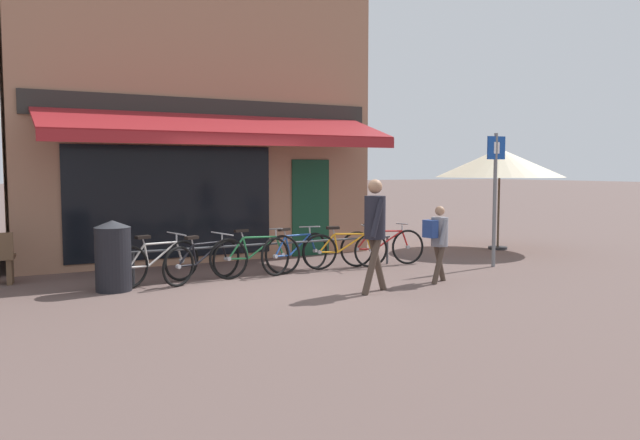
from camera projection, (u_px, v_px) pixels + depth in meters
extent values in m
plane|color=brown|center=(276.00, 287.00, 10.05)|extent=(160.00, 160.00, 0.00)
cube|color=#9E7056|center=(190.00, 115.00, 13.77)|extent=(7.40, 3.00, 6.18)
cube|color=black|center=(173.00, 202.00, 12.20)|extent=(4.07, 0.04, 2.20)
cube|color=#143D28|center=(311.00, 208.00, 13.64)|extent=(0.90, 0.04, 2.10)
cube|color=#282623|center=(212.00, 110.00, 12.43)|extent=(7.03, 0.06, 0.44)
cube|color=maroon|center=(225.00, 124.00, 11.79)|extent=(6.66, 1.58, 0.50)
cube|color=maroon|center=(240.00, 140.00, 11.12)|extent=(6.66, 0.03, 0.20)
cylinder|color=#47494F|center=(273.00, 244.00, 11.26)|extent=(5.07, 0.04, 0.04)
cylinder|color=#47494F|center=(133.00, 269.00, 10.12)|extent=(0.04, 0.04, 0.55)
cylinder|color=#47494F|center=(387.00, 250.00, 12.45)|extent=(0.04, 0.04, 0.55)
torus|color=black|center=(182.00, 261.00, 10.56)|extent=(0.68, 0.32, 0.70)
cylinder|color=#9E9EA3|center=(182.00, 261.00, 10.56)|extent=(0.09, 0.08, 0.07)
torus|color=black|center=(129.00, 268.00, 9.80)|extent=(0.68, 0.32, 0.70)
cylinder|color=#9E9EA3|center=(129.00, 268.00, 9.80)|extent=(0.09, 0.08, 0.07)
cylinder|color=#BCB7B2|center=(163.00, 254.00, 10.25)|extent=(0.54, 0.21, 0.37)
cylinder|color=#BCB7B2|center=(161.00, 243.00, 10.21)|extent=(0.59, 0.25, 0.05)
cylinder|color=#BCB7B2|center=(146.00, 255.00, 10.02)|extent=(0.11, 0.09, 0.37)
cylinder|color=#BCB7B2|center=(139.00, 267.00, 9.94)|extent=(0.34, 0.16, 0.05)
cylinder|color=#BCB7B2|center=(137.00, 256.00, 9.89)|extent=(0.30, 0.12, 0.36)
cylinder|color=#BCB7B2|center=(179.00, 251.00, 10.50)|extent=(0.14, 0.10, 0.34)
cylinder|color=#9E9EA3|center=(144.00, 241.00, 9.96)|extent=(0.06, 0.05, 0.11)
cube|color=black|center=(143.00, 237.00, 9.94)|extent=(0.26, 0.18, 0.05)
cylinder|color=#9E9EA3|center=(176.00, 238.00, 10.43)|extent=(0.04, 0.04, 0.14)
cylinder|color=#9E9EA3|center=(177.00, 234.00, 10.42)|extent=(0.21, 0.50, 0.05)
torus|color=black|center=(226.00, 258.00, 10.92)|extent=(0.63, 0.37, 0.67)
cylinder|color=#9E9EA3|center=(226.00, 258.00, 10.92)|extent=(0.09, 0.09, 0.07)
torus|color=black|center=(178.00, 267.00, 10.02)|extent=(0.63, 0.37, 0.67)
cylinder|color=#9E9EA3|center=(178.00, 267.00, 10.02)|extent=(0.09, 0.09, 0.07)
cylinder|color=black|center=(209.00, 253.00, 10.56)|extent=(0.57, 0.29, 0.36)
cylinder|color=black|center=(208.00, 243.00, 10.50)|extent=(0.62, 0.34, 0.05)
cylinder|color=black|center=(194.00, 255.00, 10.28)|extent=(0.11, 0.10, 0.35)
cylinder|color=black|center=(187.00, 266.00, 10.17)|extent=(0.36, 0.21, 0.05)
cylinder|color=black|center=(186.00, 255.00, 10.12)|extent=(0.32, 0.16, 0.35)
cylinder|color=black|center=(224.00, 250.00, 10.85)|extent=(0.15, 0.12, 0.32)
cylinder|color=#9E9EA3|center=(192.00, 242.00, 10.21)|extent=(0.06, 0.05, 0.11)
cube|color=black|center=(192.00, 238.00, 10.19)|extent=(0.26, 0.20, 0.06)
cylinder|color=#9E9EA3|center=(222.00, 238.00, 10.77)|extent=(0.04, 0.04, 0.14)
cylinder|color=#9E9EA3|center=(222.00, 234.00, 10.77)|extent=(0.26, 0.48, 0.05)
torus|color=black|center=(283.00, 255.00, 11.22)|extent=(0.71, 0.14, 0.71)
cylinder|color=#9E9EA3|center=(283.00, 255.00, 11.22)|extent=(0.07, 0.07, 0.08)
torus|color=black|center=(229.00, 259.00, 10.72)|extent=(0.71, 0.14, 0.71)
cylinder|color=#9E9EA3|center=(229.00, 259.00, 10.72)|extent=(0.07, 0.07, 0.08)
cylinder|color=#23703D|center=(262.00, 247.00, 11.03)|extent=(0.58, 0.09, 0.38)
cylinder|color=#23703D|center=(260.00, 237.00, 11.01)|extent=(0.64, 0.05, 0.05)
cylinder|color=#23703D|center=(246.00, 248.00, 10.88)|extent=(0.12, 0.08, 0.37)
cylinder|color=#23703D|center=(239.00, 259.00, 10.80)|extent=(0.36, 0.04, 0.05)
cylinder|color=#23703D|center=(236.00, 248.00, 10.79)|extent=(0.31, 0.08, 0.37)
cylinder|color=#23703D|center=(279.00, 246.00, 11.20)|extent=(0.15, 0.07, 0.34)
cylinder|color=#9E9EA3|center=(242.00, 235.00, 10.85)|extent=(0.06, 0.04, 0.11)
cube|color=black|center=(241.00, 231.00, 10.84)|extent=(0.24, 0.11, 0.06)
cylinder|color=#9E9EA3|center=(276.00, 233.00, 11.17)|extent=(0.03, 0.04, 0.14)
cylinder|color=#9E9EA3|center=(276.00, 229.00, 11.17)|extent=(0.04, 0.52, 0.08)
torus|color=black|center=(315.00, 251.00, 11.86)|extent=(0.68, 0.34, 0.69)
cylinder|color=#9E9EA3|center=(315.00, 251.00, 11.86)|extent=(0.09, 0.09, 0.07)
torus|color=black|center=(275.00, 257.00, 11.06)|extent=(0.68, 0.34, 0.69)
cylinder|color=#9E9EA3|center=(275.00, 257.00, 11.06)|extent=(0.09, 0.09, 0.07)
cylinder|color=#1E4793|center=(300.00, 245.00, 11.55)|extent=(0.56, 0.27, 0.37)
cylinder|color=#1E4793|center=(298.00, 235.00, 11.52)|extent=(0.63, 0.26, 0.05)
cylinder|color=#1E4793|center=(288.00, 246.00, 11.30)|extent=(0.12, 0.04, 0.36)
cylinder|color=#1E4793|center=(283.00, 256.00, 11.20)|extent=(0.36, 0.16, 0.05)
cylinder|color=#1E4793|center=(281.00, 246.00, 11.16)|extent=(0.30, 0.17, 0.36)
cylinder|color=#1E4793|center=(313.00, 242.00, 11.81)|extent=(0.16, 0.06, 0.34)
cylinder|color=#9E9EA3|center=(285.00, 233.00, 11.26)|extent=(0.06, 0.03, 0.11)
cube|color=black|center=(284.00, 230.00, 11.24)|extent=(0.26, 0.18, 0.06)
cylinder|color=#9E9EA3|center=(310.00, 230.00, 11.76)|extent=(0.04, 0.04, 0.14)
cylinder|color=#9E9EA3|center=(310.00, 227.00, 11.76)|extent=(0.21, 0.49, 0.06)
torus|color=black|center=(371.00, 250.00, 11.97)|extent=(0.69, 0.22, 0.68)
cylinder|color=#9E9EA3|center=(371.00, 250.00, 11.97)|extent=(0.08, 0.08, 0.07)
torus|color=black|center=(320.00, 252.00, 11.69)|extent=(0.69, 0.22, 0.68)
cylinder|color=#9E9EA3|center=(320.00, 252.00, 11.69)|extent=(0.08, 0.08, 0.07)
cylinder|color=orange|center=(352.00, 243.00, 11.84)|extent=(0.56, 0.17, 0.37)
cylinder|color=orange|center=(350.00, 234.00, 11.81)|extent=(0.63, 0.16, 0.05)
cylinder|color=orange|center=(336.00, 243.00, 11.75)|extent=(0.12, 0.04, 0.36)
cylinder|color=orange|center=(329.00, 252.00, 11.74)|extent=(0.36, 0.11, 0.05)
cylinder|color=orange|center=(327.00, 243.00, 11.70)|extent=(0.31, 0.12, 0.36)
cylinder|color=orange|center=(368.00, 242.00, 11.94)|extent=(0.15, 0.04, 0.33)
cylinder|color=#9E9EA3|center=(334.00, 231.00, 11.71)|extent=(0.05, 0.02, 0.11)
cube|color=black|center=(333.00, 228.00, 11.69)|extent=(0.26, 0.15, 0.06)
cylinder|color=#9E9EA3|center=(366.00, 230.00, 11.89)|extent=(0.03, 0.04, 0.14)
cylinder|color=#9E9EA3|center=(366.00, 227.00, 11.88)|extent=(0.13, 0.51, 0.06)
torus|color=black|center=(408.00, 247.00, 12.42)|extent=(0.70, 0.20, 0.69)
cylinder|color=#9E9EA3|center=(408.00, 247.00, 12.42)|extent=(0.08, 0.08, 0.07)
torus|color=black|center=(357.00, 249.00, 12.09)|extent=(0.70, 0.20, 0.69)
cylinder|color=#9E9EA3|center=(357.00, 249.00, 12.09)|extent=(0.08, 0.08, 0.07)
cylinder|color=#B21E1E|center=(389.00, 240.00, 12.29)|extent=(0.60, 0.12, 0.37)
cylinder|color=#B21E1E|center=(387.00, 231.00, 12.28)|extent=(0.67, 0.15, 0.05)
cylinder|color=#B21E1E|center=(373.00, 240.00, 12.19)|extent=(0.12, 0.08, 0.36)
cylinder|color=#B21E1E|center=(366.00, 249.00, 12.15)|extent=(0.38, 0.10, 0.05)
cylinder|color=#B21E1E|center=(364.00, 240.00, 12.13)|extent=(0.33, 0.07, 0.36)
cylinder|color=#B21E1E|center=(405.00, 239.00, 12.40)|extent=(0.16, 0.08, 0.34)
cylinder|color=#9E9EA3|center=(370.00, 229.00, 12.17)|extent=(0.06, 0.04, 0.11)
cube|color=black|center=(369.00, 225.00, 12.16)|extent=(0.25, 0.14, 0.06)
cylinder|color=#9E9EA3|center=(402.00, 227.00, 12.38)|extent=(0.03, 0.04, 0.14)
cylinder|color=#9E9EA3|center=(402.00, 224.00, 12.37)|extent=(0.11, 0.52, 0.05)
cylinder|color=#47382D|center=(378.00, 264.00, 9.71)|extent=(0.35, 0.12, 0.86)
cylinder|color=#47382D|center=(372.00, 267.00, 9.43)|extent=(0.35, 0.12, 0.86)
cylinder|color=black|center=(375.00, 217.00, 9.51)|extent=(0.34, 0.34, 0.66)
sphere|color=#A87A5B|center=(375.00, 186.00, 9.47)|extent=(0.22, 0.22, 0.22)
cylinder|color=black|center=(377.00, 219.00, 9.30)|extent=(0.29, 0.16, 0.58)
cylinder|color=black|center=(373.00, 216.00, 9.72)|extent=(0.29, 0.16, 0.58)
cylinder|color=#47382D|center=(440.00, 263.00, 10.53)|extent=(0.27, 0.11, 0.64)
cylinder|color=#47382D|center=(438.00, 265.00, 10.31)|extent=(0.27, 0.11, 0.64)
cylinder|color=gray|center=(440.00, 232.00, 10.38)|extent=(0.30, 0.30, 0.48)
sphere|color=#A87A5B|center=(440.00, 211.00, 10.35)|extent=(0.16, 0.16, 0.16)
cylinder|color=gray|center=(443.00, 233.00, 10.20)|extent=(0.23, 0.15, 0.43)
cylinder|color=gray|center=(436.00, 231.00, 10.55)|extent=(0.23, 0.15, 0.43)
cube|color=navy|center=(430.00, 229.00, 10.26)|extent=(0.16, 0.25, 0.29)
cylinder|color=black|center=(113.00, 259.00, 9.67)|extent=(0.55, 0.55, 1.00)
cone|color=#33353A|center=(112.00, 224.00, 9.63)|extent=(0.56, 0.56, 0.11)
cylinder|color=slate|center=(495.00, 200.00, 12.02)|extent=(0.07, 0.07, 2.58)
cube|color=#14429E|center=(496.00, 148.00, 11.93)|extent=(0.44, 0.02, 0.44)
cube|color=white|center=(497.00, 148.00, 11.92)|extent=(0.14, 0.01, 0.22)
cylinder|color=#4C3D2D|center=(499.00, 200.00, 14.67)|extent=(0.05, 0.05, 2.32)
cone|color=beige|center=(500.00, 163.00, 14.59)|extent=(2.96, 2.96, 0.67)
cylinder|color=#262628|center=(498.00, 248.00, 14.76)|extent=(0.44, 0.44, 0.06)
cube|color=brown|center=(10.00, 270.00, 10.31)|extent=(0.12, 0.36, 0.45)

